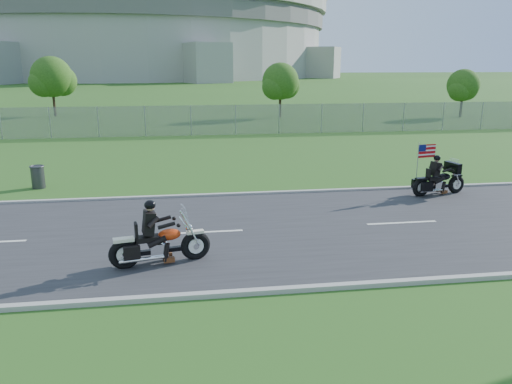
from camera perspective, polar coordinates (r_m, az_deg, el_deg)
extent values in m
plane|color=#254916|center=(14.73, 1.94, -4.39)|extent=(420.00, 420.00, 0.00)
cube|color=#28282B|center=(14.72, 1.94, -4.32)|extent=(120.00, 8.00, 0.04)
cube|color=#9E9B93|center=(18.54, -0.26, -0.19)|extent=(120.00, 0.18, 0.12)
cube|color=#9E9B93|center=(11.04, 5.71, -10.94)|extent=(120.00, 0.18, 0.12)
cube|color=gray|center=(34.00, -12.56, 7.91)|extent=(60.00, 0.03, 2.00)
cylinder|color=#A3A099|center=(184.60, -14.25, 15.87)|extent=(130.00, 130.00, 20.00)
cylinder|color=#605E5B|center=(184.93, -14.40, 18.03)|extent=(132.00, 132.00, 4.00)
cylinder|color=#A3A099|center=(185.42, -14.52, 19.88)|extent=(134.00, 134.00, 6.00)
cylinder|color=#382316|center=(44.65, 2.77, 10.11)|extent=(0.22, 0.22, 2.52)
sphere|color=#234612|center=(44.54, 2.80, 12.53)|extent=(3.20, 3.20, 3.20)
sphere|color=#234612|center=(45.15, 3.49, 12.10)|extent=(2.40, 2.40, 2.40)
sphere|color=#234612|center=(44.07, 2.16, 11.93)|extent=(2.24, 2.24, 2.24)
cylinder|color=#382316|center=(49.18, -22.10, 9.66)|extent=(0.22, 0.22, 2.80)
sphere|color=#234612|center=(49.08, -22.34, 12.09)|extent=(3.60, 3.60, 3.60)
sphere|color=#234612|center=(49.46, -21.32, 11.73)|extent=(2.70, 2.70, 2.70)
sphere|color=#234612|center=(48.81, -23.14, 11.42)|extent=(2.52, 2.52, 2.52)
cylinder|color=#382316|center=(48.50, 22.41, 9.24)|extent=(0.22, 0.22, 2.24)
sphere|color=#234612|center=(48.40, 22.60, 11.21)|extent=(2.80, 2.80, 2.80)
sphere|color=#234612|center=(49.06, 22.89, 10.84)|extent=(2.10, 2.10, 2.10)
sphere|color=#234612|center=(47.87, 22.25, 10.74)|extent=(1.96, 1.96, 1.96)
torus|color=black|center=(12.55, -6.92, -6.08)|extent=(0.77, 0.33, 0.75)
torus|color=black|center=(12.32, -14.80, -6.89)|extent=(0.77, 0.33, 0.75)
ellipsoid|color=red|center=(12.31, -9.87, -4.81)|extent=(0.62, 0.43, 0.28)
cube|color=black|center=(12.26, -12.30, -5.23)|extent=(0.61, 0.41, 0.12)
cube|color=black|center=(12.13, -12.16, -3.45)|extent=(0.32, 0.45, 0.56)
sphere|color=black|center=(12.01, -12.03, -1.45)|extent=(0.32, 0.32, 0.27)
cube|color=silver|center=(12.23, -8.11, -2.47)|extent=(0.13, 0.46, 0.40)
torus|color=black|center=(20.14, 21.89, 0.83)|extent=(0.71, 0.30, 0.69)
torus|color=black|center=(19.15, 18.32, 0.48)|extent=(0.71, 0.30, 0.69)
ellipsoid|color=black|center=(19.69, 20.69, 1.65)|extent=(0.57, 0.39, 0.26)
cube|color=black|center=(19.40, 19.59, 1.44)|extent=(0.55, 0.37, 0.11)
cube|color=black|center=(19.35, 19.78, 2.50)|extent=(0.29, 0.41, 0.51)
sphere|color=black|center=(19.30, 19.99, 3.66)|extent=(0.29, 0.29, 0.25)
cube|color=black|center=(19.85, 21.56, 2.63)|extent=(0.34, 0.77, 0.37)
cube|color=#B70C11|center=(19.20, 18.96, 4.46)|extent=(0.73, 0.16, 0.48)
cylinder|color=#3E3E44|center=(21.26, -23.66, 1.55)|extent=(0.52, 0.52, 0.87)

